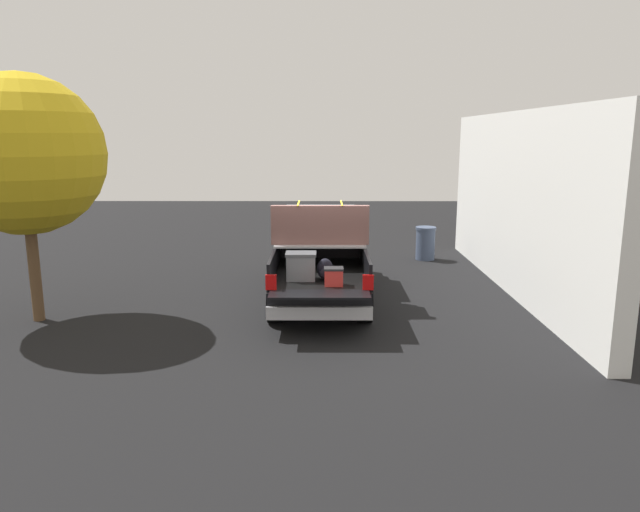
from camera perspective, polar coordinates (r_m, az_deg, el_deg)
ground_plane at (r=13.45m, az=0.01°, el=-4.08°), size 40.00×40.00×0.00m
pickup_truck at (r=13.58m, az=0.01°, el=0.28°), size 6.05×2.06×2.23m
building_facade at (r=14.47m, az=18.55°, el=4.89°), size 10.49×0.36×4.18m
tree_background at (r=12.64m, az=-26.86°, el=8.75°), size 3.07×3.07×4.82m
trash_can at (r=17.74m, az=10.19°, el=1.24°), size 0.60×0.60×0.98m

